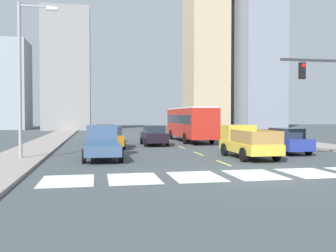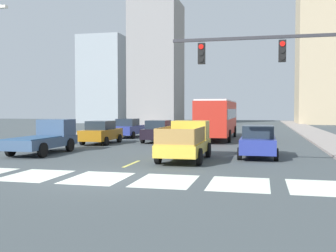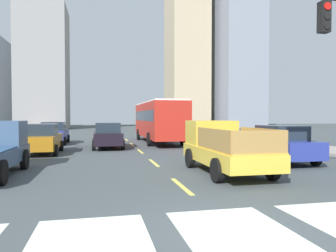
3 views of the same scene
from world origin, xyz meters
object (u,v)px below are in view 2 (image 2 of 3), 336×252
object	(u,v)px
pickup_dark	(46,137)
sedan_mid	(159,131)
sedan_near_right	(128,128)
sedan_far	(258,141)
city_bus	(218,117)
pickup_stakebed	(186,141)
traffic_signal_gantry	(311,68)
sedan_near_left	(101,132)

from	to	relation	value
pickup_dark	sedan_mid	distance (m)	10.07
sedan_near_right	sedan_far	size ratio (longest dim) A/B	1.00
sedan_near_right	sedan_mid	size ratio (longest dim) A/B	1.00
city_bus	pickup_stakebed	bearing A→B (deg)	-91.82
pickup_stakebed	traffic_signal_gantry	distance (m)	7.55
sedan_near_left	sedan_mid	distance (m)	4.52
sedan_far	sedan_near_left	size ratio (longest dim) A/B	1.00
sedan_near_right	pickup_stakebed	bearing A→B (deg)	-62.94
pickup_stakebed	sedan_near_right	world-z (taller)	pickup_stakebed
sedan_far	sedan_near_left	distance (m)	12.88
pickup_stakebed	pickup_dark	xyz separation A→B (m)	(-8.62, 1.11, -0.02)
pickup_stakebed	pickup_dark	size ratio (longest dim) A/B	1.00
sedan_far	sedan_near_left	bearing A→B (deg)	150.86
traffic_signal_gantry	sedan_mid	bearing A→B (deg)	124.55
sedan_near_right	traffic_signal_gantry	distance (m)	23.08
pickup_dark	sedan_far	xyz separation A→B (m)	(12.20, 0.66, -0.06)
city_bus	sedan_near_right	world-z (taller)	city_bus
sedan_far	sedan_mid	distance (m)	11.35
sedan_far	sedan_near_left	world-z (taller)	same
city_bus	sedan_near_left	xyz separation A→B (m)	(-7.96, -6.35, -1.09)
pickup_dark	sedan_near_left	distance (m)	6.56
pickup_stakebed	sedan_near_left	bearing A→B (deg)	134.67
sedan_mid	pickup_dark	bearing A→B (deg)	-115.69
pickup_stakebed	sedan_mid	distance (m)	10.92
pickup_stakebed	sedan_far	size ratio (longest dim) A/B	1.18
sedan_near_right	sedan_near_left	world-z (taller)	same
pickup_stakebed	sedan_near_right	xyz separation A→B (m)	(-8.09, 14.36, -0.08)
pickup_stakebed	sedan_near_left	size ratio (longest dim) A/B	1.18
sedan_mid	sedan_far	bearing A→B (deg)	-46.41
pickup_stakebed	sedan_near_right	distance (m)	16.49
city_bus	sedan_mid	xyz separation A→B (m)	(-4.19, -3.86, -1.09)
sedan_far	sedan_near_left	xyz separation A→B (m)	(-11.46, 5.86, 0.00)
sedan_mid	traffic_signal_gantry	world-z (taller)	traffic_signal_gantry
sedan_near_left	traffic_signal_gantry	size ratio (longest dim) A/B	0.55
pickup_stakebed	pickup_dark	distance (m)	8.70
sedan_far	city_bus	bearing A→B (deg)	103.95
pickup_stakebed	sedan_mid	world-z (taller)	pickup_stakebed
sedan_far	traffic_signal_gantry	size ratio (longest dim) A/B	0.55
city_bus	pickup_dark	bearing A→B (deg)	-125.59
sedan_far	pickup_dark	bearing A→B (deg)	-178.99
pickup_dark	sedan_near_right	world-z (taller)	pickup_dark
sedan_near_left	pickup_stakebed	bearing A→B (deg)	-45.33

